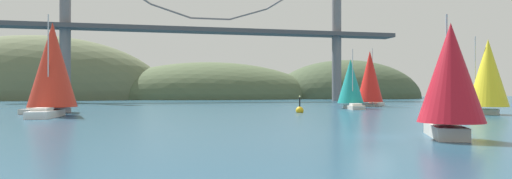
# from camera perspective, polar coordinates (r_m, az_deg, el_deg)

# --- Properties ---
(ground_plane) EXTENTS (360.00, 360.00, 0.00)m
(ground_plane) POSITION_cam_1_polar(r_m,az_deg,el_deg) (29.96, 15.58, -6.08)
(ground_plane) COLOR navy
(headland_right) EXTENTS (62.27, 44.00, 30.90)m
(headland_right) POSITION_cam_1_polar(r_m,az_deg,el_deg) (177.48, 11.95, -1.15)
(headland_right) COLOR #425138
(headland_right) RESTS_ON ground_plane
(headland_center) EXTENTS (82.84, 44.00, 27.53)m
(headland_center) POSITION_cam_1_polar(r_m,az_deg,el_deg) (162.39, -5.98, -1.24)
(headland_center) COLOR #4C5B3D
(headland_center) RESTS_ON ground_plane
(headland_left) EXTENTS (88.79, 44.00, 44.43)m
(headland_left) POSITION_cam_1_polar(r_m,az_deg,el_deg) (166.35, -26.97, -1.20)
(headland_left) COLOR #5B6647
(headland_left) RESTS_ON ground_plane
(suspension_bridge) EXTENTS (112.76, 6.00, 44.24)m
(suspension_bridge) POSITION_cam_1_polar(r_m,az_deg,el_deg) (123.37, -6.09, 8.26)
(suspension_bridge) COLOR slate
(suspension_bridge) RESTS_ON ground_plane
(sailboat_navy_sail) EXTENTS (7.44, 8.78, 9.00)m
(sailboat_navy_sail) POSITION_cam_1_polar(r_m,az_deg,el_deg) (65.79, -24.87, 0.98)
(sailboat_navy_sail) COLOR #B7B2A8
(sailboat_navy_sail) RESTS_ON ground_plane
(sailboat_teal_sail) EXTENTS (5.31, 8.59, 10.15)m
(sailboat_teal_sail) POSITION_cam_1_polar(r_m,az_deg,el_deg) (75.69, 12.48, 0.89)
(sailboat_teal_sail) COLOR #B7B2A8
(sailboat_teal_sail) RESTS_ON ground_plane
(sailboat_red_spinnaker) EXTENTS (9.03, 9.35, 11.54)m
(sailboat_red_spinnaker) POSITION_cam_1_polar(r_m,az_deg,el_deg) (86.63, 14.94, 1.51)
(sailboat_red_spinnaker) COLOR #B7B2A8
(sailboat_red_spinnaker) RESTS_ON ground_plane
(sailboat_scarlet_sail) EXTENTS (5.89, 9.67, 12.11)m
(sailboat_scarlet_sail) POSITION_cam_1_polar(r_m,az_deg,el_deg) (57.77, -25.48, 2.74)
(sailboat_scarlet_sail) COLOR white
(sailboat_scarlet_sail) RESTS_ON ground_plane
(sailboat_crimson_sail) EXTENTS (5.67, 7.47, 8.09)m
(sailboat_crimson_sail) POSITION_cam_1_polar(r_m,az_deg,el_deg) (29.50, 24.42, 1.40)
(sailboat_crimson_sail) COLOR #B7B2A8
(sailboat_crimson_sail) RESTS_ON ground_plane
(sailboat_yellow_sail) EXTENTS (7.89, 8.15, 10.22)m
(sailboat_yellow_sail) POSITION_cam_1_polar(r_m,az_deg,el_deg) (63.00, 28.39, 1.78)
(sailboat_yellow_sail) COLOR white
(sailboat_yellow_sail) RESTS_ON ground_plane
(channel_buoy) EXTENTS (1.10, 1.10, 2.64)m
(channel_buoy) POSITION_cam_1_polar(r_m,az_deg,el_deg) (60.62, 5.83, -2.73)
(channel_buoy) COLOR gold
(channel_buoy) RESTS_ON ground_plane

